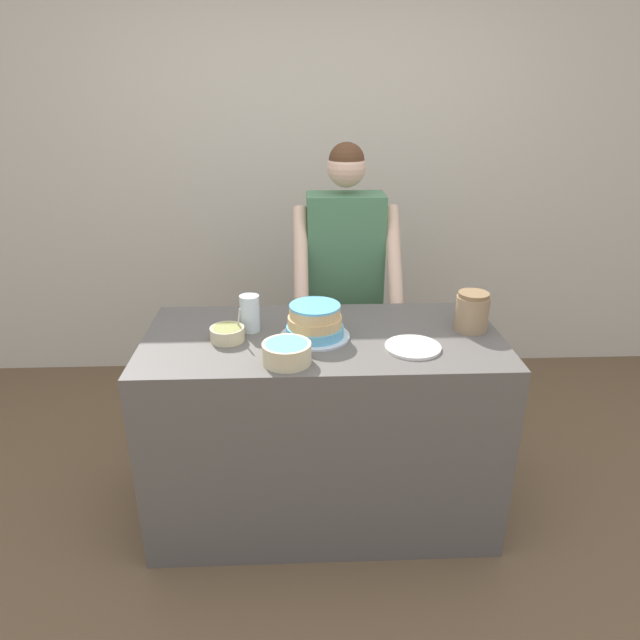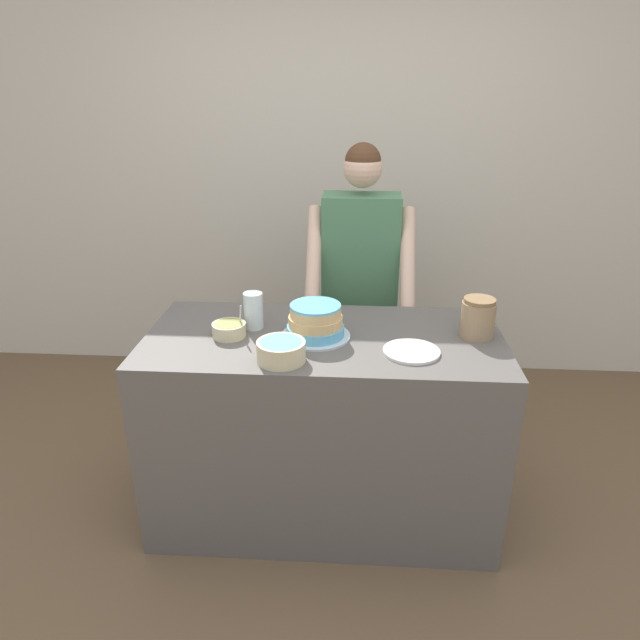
% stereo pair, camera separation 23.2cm
% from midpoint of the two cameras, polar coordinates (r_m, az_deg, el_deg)
% --- Properties ---
extents(ground_plane, '(14.00, 14.00, 0.00)m').
position_cam_midpoint_polar(ground_plane, '(2.61, -2.12, -23.17)').
color(ground_plane, brown).
extents(wall_back, '(10.00, 0.05, 2.60)m').
position_cam_midpoint_polar(wall_back, '(3.74, -2.65, 13.90)').
color(wall_back, beige).
rests_on(wall_back, ground_plane).
extents(counter, '(1.50, 0.72, 0.89)m').
position_cam_midpoint_polar(counter, '(2.60, -2.33, -10.59)').
color(counter, '#5B5651').
rests_on(counter, ground_plane).
extents(person_baker, '(0.54, 0.45, 1.60)m').
position_cam_midpoint_polar(person_baker, '(3.01, 0.29, 5.10)').
color(person_baker, '#2D2D38').
rests_on(person_baker, ground_plane).
extents(cake, '(0.29, 0.29, 0.14)m').
position_cam_midpoint_polar(cake, '(2.35, -3.34, -0.33)').
color(cake, silver).
rests_on(cake, counter).
extents(frosting_bowl_olive, '(0.14, 0.14, 0.15)m').
position_cam_midpoint_polar(frosting_bowl_olive, '(2.38, -12.02, -1.35)').
color(frosting_bowl_olive, beige).
rests_on(frosting_bowl_olive, counter).
extents(frosting_bowl_blue, '(0.19, 0.19, 0.08)m').
position_cam_midpoint_polar(frosting_bowl_blue, '(2.16, -6.44, -3.28)').
color(frosting_bowl_blue, beige).
rests_on(frosting_bowl_blue, counter).
extents(drinking_glass, '(0.08, 0.08, 0.16)m').
position_cam_midpoint_polar(drinking_glass, '(2.44, -9.75, 0.60)').
color(drinking_glass, silver).
rests_on(drinking_glass, counter).
extents(ceramic_plate, '(0.22, 0.22, 0.01)m').
position_cam_midpoint_polar(ceramic_plate, '(2.29, 6.42, -2.78)').
color(ceramic_plate, white).
rests_on(ceramic_plate, counter).
extents(stoneware_jar, '(0.14, 0.14, 0.17)m').
position_cam_midpoint_polar(stoneware_jar, '(2.47, 12.39, 0.78)').
color(stoneware_jar, '#9E7F5B').
rests_on(stoneware_jar, counter).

